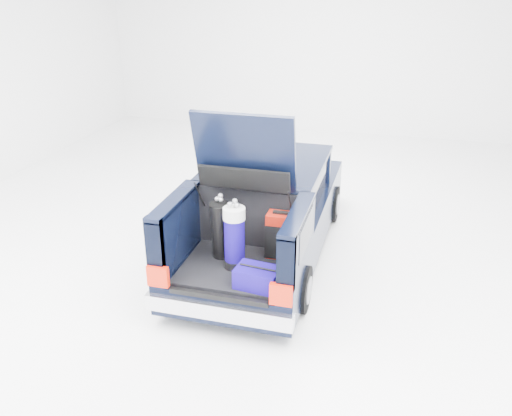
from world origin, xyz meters
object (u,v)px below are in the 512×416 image
(car, at_px, (267,210))
(blue_golf_bag, at_px, (234,237))
(blue_duffel, at_px, (258,277))
(red_suitcase, at_px, (282,236))
(black_golf_bag, at_px, (220,230))

(car, xyz_separation_m, blue_golf_bag, (0.00, -1.61, 0.34))
(blue_duffel, bearing_deg, car, 107.79)
(red_suitcase, height_order, blue_golf_bag, blue_golf_bag)
(car, height_order, black_golf_bag, car)
(blue_duffel, bearing_deg, blue_golf_bag, 143.24)
(red_suitcase, distance_m, black_golf_bag, 0.78)
(blue_golf_bag, height_order, blue_duffel, blue_golf_bag)
(blue_duffel, bearing_deg, red_suitcase, 88.94)
(black_golf_bag, xyz_separation_m, blue_golf_bag, (0.25, -0.19, 0.02))
(car, distance_m, black_golf_bag, 1.48)
(car, relative_size, red_suitcase, 7.37)
(car, bearing_deg, blue_golf_bag, -89.97)
(car, distance_m, blue_duffel, 2.02)
(red_suitcase, height_order, blue_duffel, red_suitcase)
(red_suitcase, xyz_separation_m, blue_golf_bag, (-0.50, -0.42, 0.11))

